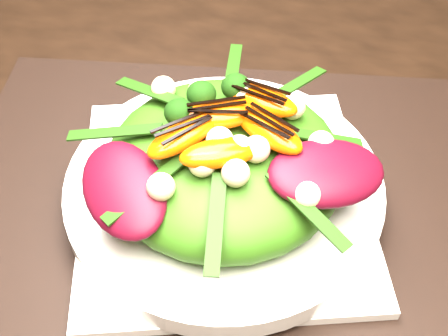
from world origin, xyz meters
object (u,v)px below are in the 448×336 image
(salad_bowl, at_px, (224,187))
(orange_segment, at_px, (224,118))
(placemat, at_px, (224,203))
(lettuce_mound, at_px, (224,162))
(plate_base, at_px, (224,198))

(salad_bowl, height_order, orange_segment, orange_segment)
(placemat, relative_size, orange_segment, 7.65)
(salad_bowl, height_order, lettuce_mound, lettuce_mound)
(placemat, xyz_separation_m, orange_segment, (-0.00, 0.01, 0.10))
(salad_bowl, relative_size, orange_segment, 4.24)
(plate_base, distance_m, salad_bowl, 0.01)
(placemat, bearing_deg, plate_base, 0.00)
(placemat, height_order, orange_segment, orange_segment)
(lettuce_mound, bearing_deg, placemat, 0.00)
(placemat, distance_m, plate_base, 0.01)
(plate_base, height_order, orange_segment, orange_segment)
(plate_base, relative_size, salad_bowl, 0.91)
(lettuce_mound, bearing_deg, plate_base, 0.00)
(plate_base, xyz_separation_m, salad_bowl, (0.00, -0.00, 0.01))
(placemat, height_order, plate_base, plate_base)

